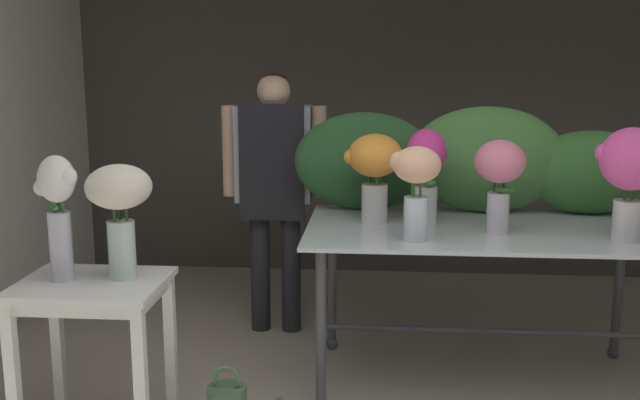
% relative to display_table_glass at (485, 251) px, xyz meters
% --- Properties ---
extents(ground_plane, '(8.25, 8.25, 0.00)m').
position_rel_display_table_glass_xyz_m(ground_plane, '(-0.52, 0.23, -0.72)').
color(ground_plane, '#9E9384').
extents(wall_back, '(4.90, 0.12, 2.63)m').
position_rel_display_table_glass_xyz_m(wall_back, '(-0.52, 2.10, 0.59)').
color(wall_back, '#4C4742').
rests_on(wall_back, ground).
extents(display_table_glass, '(1.82, 1.00, 0.85)m').
position_rel_display_table_glass_xyz_m(display_table_glass, '(0.00, 0.00, 0.00)').
color(display_table_glass, silver).
rests_on(display_table_glass, ground).
extents(side_table_white, '(0.64, 0.52, 0.73)m').
position_rel_display_table_glass_xyz_m(side_table_white, '(-1.80, -0.69, -0.11)').
color(side_table_white, white).
rests_on(side_table_white, ground).
extents(florist, '(0.64, 0.24, 1.61)m').
position_rel_display_table_glass_xyz_m(florist, '(-1.19, 0.68, 0.28)').
color(florist, '#232328').
rests_on(florist, ground).
extents(foliage_backdrop, '(2.00, 0.31, 0.59)m').
position_rel_display_table_glass_xyz_m(foliage_backdrop, '(0.01, 0.38, 0.39)').
color(foliage_backdrop, '#28562D').
rests_on(foliage_backdrop, display_table_glass).
extents(vase_rosy_peonies, '(0.24, 0.24, 0.46)m').
position_rel_display_table_glass_xyz_m(vase_rosy_peonies, '(0.03, -0.13, 0.42)').
color(vase_rosy_peonies, silver).
rests_on(vase_rosy_peonies, display_table_glass).
extents(vase_peach_tulips, '(0.24, 0.22, 0.45)m').
position_rel_display_table_glass_xyz_m(vase_peach_tulips, '(-0.37, -0.31, 0.41)').
color(vase_peach_tulips, silver).
rests_on(vase_peach_tulips, display_table_glass).
extents(vase_sunset_lilies, '(0.30, 0.28, 0.46)m').
position_rel_display_table_glass_xyz_m(vase_sunset_lilies, '(-0.57, 0.07, 0.42)').
color(vase_sunset_lilies, silver).
rests_on(vase_sunset_lilies, display_table_glass).
extents(vase_magenta_hydrangea, '(0.24, 0.20, 0.49)m').
position_rel_display_table_glass_xyz_m(vase_magenta_hydrangea, '(-0.31, 0.07, 0.41)').
color(vase_magenta_hydrangea, silver).
rests_on(vase_magenta_hydrangea, display_table_glass).
extents(vase_fuchsia_dahlias, '(0.33, 0.29, 0.53)m').
position_rel_display_table_glass_xyz_m(vase_fuchsia_dahlias, '(0.62, -0.22, 0.46)').
color(vase_fuchsia_dahlias, silver).
rests_on(vase_fuchsia_dahlias, display_table_glass).
extents(vase_white_roses_tall, '(0.20, 0.16, 0.56)m').
position_rel_display_table_glass_xyz_m(vase_white_roses_tall, '(-1.93, -0.69, 0.33)').
color(vase_white_roses_tall, silver).
rests_on(vase_white_roses_tall, side_table_white).
extents(vase_cream_lisianthus_tall, '(0.29, 0.29, 0.51)m').
position_rel_display_table_glass_xyz_m(vase_cream_lisianthus_tall, '(-1.68, -0.64, 0.35)').
color(vase_cream_lisianthus_tall, silver).
rests_on(vase_cream_lisianthus_tall, side_table_white).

